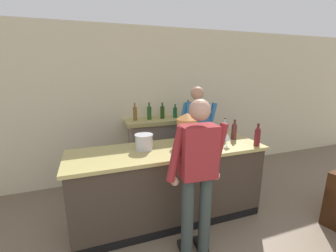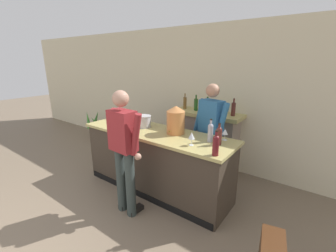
# 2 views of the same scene
# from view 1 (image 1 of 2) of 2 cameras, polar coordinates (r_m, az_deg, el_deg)

# --- Properties ---
(wall_back_panel) EXTENTS (12.00, 0.07, 2.75)m
(wall_back_panel) POSITION_cam_1_polar(r_m,az_deg,el_deg) (4.17, -9.17, 5.13)
(wall_back_panel) COLOR beige
(wall_back_panel) RESTS_ON ground_plane
(bar_counter) EXTENTS (2.57, 0.79, 1.02)m
(bar_counter) POSITION_cam_1_polar(r_m,az_deg,el_deg) (3.15, 0.16, -14.42)
(bar_counter) COLOR #3C3127
(bar_counter) RESTS_ON ground_plane
(fireplace_stone) EXTENTS (1.35, 0.52, 1.46)m
(fireplace_stone) POSITION_cam_1_polar(r_m,az_deg,el_deg) (4.23, -1.44, -5.50)
(fireplace_stone) COLOR gray
(fireplace_stone) RESTS_ON ground_plane
(person_customer) EXTENTS (0.66, 0.32, 1.75)m
(person_customer) POSITION_cam_1_polar(r_m,az_deg,el_deg) (2.36, 7.47, -12.27)
(person_customer) COLOR #313B38
(person_customer) RESTS_ON ground_plane
(person_bartender) EXTENTS (0.65, 0.37, 1.76)m
(person_bartender) POSITION_cam_1_polar(r_m,az_deg,el_deg) (3.70, 7.15, -2.29)
(person_bartender) COLOR #41323E
(person_bartender) RESTS_ON ground_plane
(copper_dispenser) EXTENTS (0.28, 0.32, 0.43)m
(copper_dispenser) POSITION_cam_1_polar(r_m,az_deg,el_deg) (3.09, 4.80, -0.60)
(copper_dispenser) COLOR #CB7F44
(copper_dispenser) RESTS_ON bar_counter
(ice_bucket_steel) EXTENTS (0.23, 0.23, 0.20)m
(ice_bucket_steel) POSITION_cam_1_polar(r_m,az_deg,el_deg) (2.89, -6.11, -4.04)
(ice_bucket_steel) COLOR silver
(ice_bucket_steel) RESTS_ON bar_counter
(wine_bottle_chardonnay_pale) EXTENTS (0.08, 0.08, 0.31)m
(wine_bottle_chardonnay_pale) POSITION_cam_1_polar(r_m,az_deg,el_deg) (3.23, 21.76, -2.34)
(wine_bottle_chardonnay_pale) COLOR maroon
(wine_bottle_chardonnay_pale) RESTS_ON bar_counter
(wine_bottle_burgundy_dark) EXTENTS (0.07, 0.07, 0.32)m
(wine_bottle_burgundy_dark) POSITION_cam_1_polar(r_m,az_deg,el_deg) (3.37, 14.13, -1.00)
(wine_bottle_burgundy_dark) COLOR #A4A8BA
(wine_bottle_burgundy_dark) RESTS_ON bar_counter
(wine_bottle_rose_blush) EXTENTS (0.08, 0.08, 0.30)m
(wine_bottle_rose_blush) POSITION_cam_1_polar(r_m,az_deg,el_deg) (3.42, 16.44, -1.08)
(wine_bottle_rose_blush) COLOR #542420
(wine_bottle_rose_blush) RESTS_ON bar_counter
(wine_glass_back_row) EXTENTS (0.09, 0.09, 0.18)m
(wine_glass_back_row) POSITION_cam_1_polar(r_m,az_deg,el_deg) (3.08, 14.85, -2.71)
(wine_glass_back_row) COLOR silver
(wine_glass_back_row) RESTS_ON bar_counter
(wine_glass_near_bucket) EXTENTS (0.08, 0.08, 0.17)m
(wine_glass_near_bucket) POSITION_cam_1_polar(r_m,az_deg,el_deg) (3.59, 14.47, -0.50)
(wine_glass_near_bucket) COLOR silver
(wine_glass_near_bucket) RESTS_ON bar_counter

